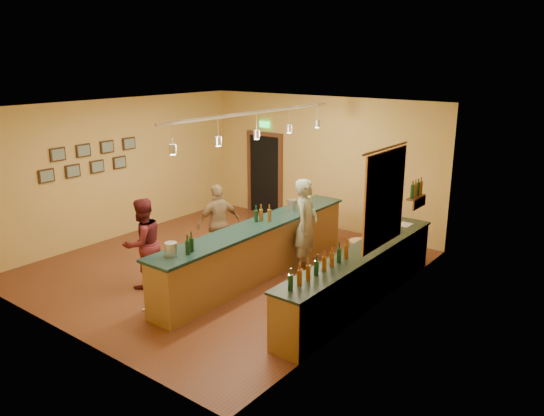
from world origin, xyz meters
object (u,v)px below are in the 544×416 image
Objects in this scene: bar_stool at (359,248)px; back_counter at (360,276)px; tasting_bar at (257,247)px; customer_a at (143,243)px; bartender at (306,225)px; customer_b at (219,223)px.

back_counter is at bearing -59.62° from bar_stool.
customer_a reaches higher than tasting_bar.
bartender reaches higher than bar_stool.
bartender reaches higher than tasting_bar.
tasting_bar is at bearing -175.10° from back_counter.
tasting_bar is 2.12m from customer_a.
back_counter reaches higher than bar_stool.
customer_b is at bearing 177.42° from customer_a.
customer_b is at bearing 170.39° from tasting_bar.
bartender is at bearing 157.44° from back_counter.
customer_b is at bearing 179.67° from back_counter.
customer_b reaches higher than back_counter.
customer_a is 2.18× the size of bar_stool.
tasting_bar is 3.18× the size of customer_b.
customer_b reaches higher than bar_stool.
customer_a is (-1.91, -2.45, -0.09)m from bartender.
back_counter is 5.92× the size of bar_stool.
bartender reaches higher than back_counter.
bar_stool is (-0.52, 0.89, 0.14)m from back_counter.
customer_b is at bearing -162.48° from bar_stool.
bar_stool is at bearing 34.08° from tasting_bar.
back_counter is 1.75m from bartender.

